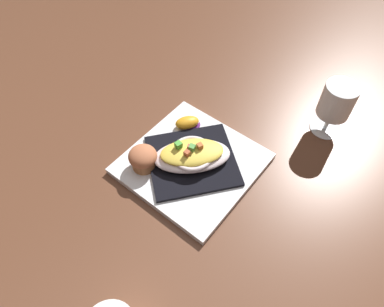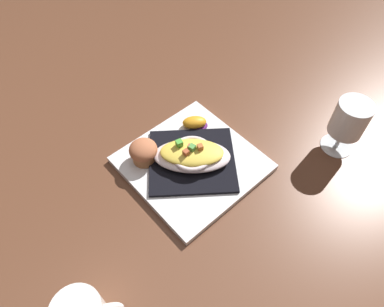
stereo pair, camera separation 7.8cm
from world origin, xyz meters
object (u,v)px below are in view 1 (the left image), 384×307
object	(u,v)px
square_plate	(192,163)
muffin	(143,158)
stemmed_glass	(336,103)
orange_garnish	(188,123)
gratin_dish	(192,154)

from	to	relation	value
square_plate	muffin	bearing A→B (deg)	43.58
muffin	stemmed_glass	distance (m)	0.46
stemmed_glass	orange_garnish	bearing A→B (deg)	38.30
muffin	square_plate	bearing A→B (deg)	-136.42
gratin_dish	muffin	world-z (taller)	gratin_dish
gratin_dish	muffin	bearing A→B (deg)	43.60
gratin_dish	stemmed_glass	bearing A→B (deg)	-123.86
muffin	stemmed_glass	bearing A→B (deg)	-126.79
orange_garnish	gratin_dish	bearing A→B (deg)	132.81
square_plate	muffin	xyz separation A→B (m)	(0.08, 0.08, 0.04)
muffin	stemmed_glass	world-z (taller)	stemmed_glass
orange_garnish	muffin	bearing A→B (deg)	88.27
gratin_dish	stemmed_glass	world-z (taller)	stemmed_glass
gratin_dish	stemmed_glass	distance (m)	0.36
stemmed_glass	gratin_dish	bearing A→B (deg)	56.14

